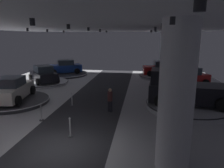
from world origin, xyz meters
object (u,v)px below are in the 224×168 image
column_right (176,98)px  display_car_deep_right (161,69)px  display_car_mid_left (12,89)px  visitor_walking_near (110,99)px  display_car_far_left (43,74)px  display_platform_far_left (44,82)px  display_platform_far_right (186,87)px  display_platform_deep_left (65,74)px  display_platform_mid_left (13,101)px  display_platform_mid_right (188,106)px  display_car_deep_left (65,67)px  display_car_far_right (187,78)px  display_platform_deep_right (160,76)px  pickup_truck_mid_right (184,90)px

column_right → display_car_deep_right: 18.31m
display_car_mid_left → visitor_walking_near: size_ratio=2.79×
column_right → display_car_far_left: (-11.41, 12.91, -1.76)m
display_platform_far_left → display_platform_far_right: (14.36, -0.08, 0.04)m
display_platform_deep_left → display_platform_mid_left: size_ratio=1.12×
display_platform_far_right → display_platform_far_left: bearing=179.7°
display_platform_mid_left → display_platform_mid_right: 12.68m
column_right → display_car_deep_left: size_ratio=1.21×
display_platform_deep_left → display_car_far_right: bearing=-20.5°
visitor_walking_near → display_platform_deep_right: bearing=71.4°
display_platform_deep_left → display_car_deep_right: bearing=0.4°
pickup_truck_mid_right → display_car_deep_right: size_ratio=1.25×
display_platform_mid_right → display_car_mid_left: bearing=-177.5°
display_platform_far_left → display_platform_deep_right: (12.43, 5.26, 0.03)m
display_platform_mid_right → display_platform_mid_left: bearing=-177.7°
display_car_mid_left → display_car_deep_left: bearing=91.7°
display_car_deep_right → display_car_mid_left: bearing=-134.8°
display_car_far_right → display_car_deep_right: size_ratio=1.04×
display_car_deep_left → pickup_truck_mid_right: 16.92m
column_right → display_car_far_right: bearing=77.1°
display_platform_deep_right → display_platform_mid_left: bearing=-134.8°
display_platform_mid_left → display_car_deep_right: bearing=45.1°
display_platform_mid_right → pickup_truck_mid_right: (-0.32, 0.03, 1.11)m
display_car_deep_right → visitor_walking_near: bearing=-108.8°
column_right → display_car_far_right: size_ratio=1.21×
display_platform_deep_left → pickup_truck_mid_right: size_ratio=1.07×
pickup_truck_mid_right → display_platform_deep_right: 11.32m
display_platform_mid_right → display_platform_far_right: display_platform_mid_right is taller
display_platform_far_left → display_car_far_right: display_car_far_right is taller
display_platform_deep_left → display_car_far_left: (-0.32, -5.20, 0.85)m
display_platform_far_left → visitor_walking_near: 11.02m
display_platform_far_left → display_car_deep_right: display_car_deep_right is taller
display_platform_far_left → display_platform_mid_right: bearing=-24.2°
display_car_far_right → visitor_walking_near: bearing=-130.5°
display_car_far_right → display_platform_mid_left: bearing=-154.7°
display_platform_deep_left → display_platform_far_right: size_ratio=0.96×
column_right → pickup_truck_mid_right: size_ratio=1.01×
column_right → display_car_deep_right: column_right is taller
display_platform_deep_left → display_platform_far_right: bearing=-20.6°
display_car_deep_left → display_platform_far_right: display_car_deep_left is taller
display_platform_mid_right → display_car_far_left: size_ratio=1.31×
pickup_truck_mid_right → visitor_walking_near: size_ratio=3.44×
display_platform_mid_left → display_platform_far_left: size_ratio=1.04×
display_car_deep_left → display_car_far_right: size_ratio=1.00×
display_platform_far_right → display_platform_deep_left: bearing=159.4°
display_car_mid_left → display_platform_deep_right: size_ratio=0.86×
display_car_mid_left → display_car_deep_right: display_car_deep_right is taller
display_platform_far_right → display_car_deep_right: display_car_deep_right is taller
display_platform_far_right → display_car_far_right: bearing=27.5°
display_platform_deep_right → display_car_deep_right: display_car_deep_right is taller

